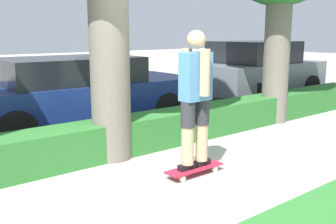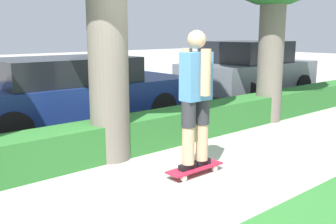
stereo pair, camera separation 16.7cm
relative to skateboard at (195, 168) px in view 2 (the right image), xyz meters
name	(u,v)px [view 2 (the right image)]	position (x,y,z in m)	size (l,w,h in m)	color
ground_plane	(195,184)	(-0.23, -0.23, -0.08)	(60.00, 60.00, 0.00)	#ADA89E
street_asphalt	(46,124)	(-0.23, 3.97, -0.08)	(18.48, 5.00, 0.01)	#38383A
hedge_row	(119,137)	(-0.23, 1.37, 0.18)	(18.48, 0.60, 0.52)	#2D702D
skateboard	(195,168)	(0.00, 0.00, 0.00)	(0.82, 0.24, 0.10)	red
skater_person	(196,96)	(0.00, 0.00, 0.94)	(0.50, 0.44, 1.71)	black
parked_car_middle	(71,91)	(-0.02, 3.26, 0.64)	(4.70, 1.90, 1.34)	navy
parked_car_rear	(248,70)	(5.16, 3.19, 0.73)	(3.93, 2.03, 1.56)	slate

